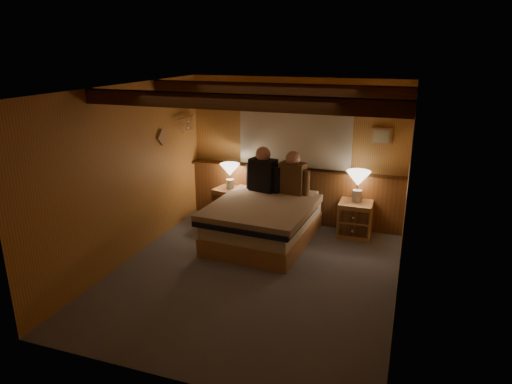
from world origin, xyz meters
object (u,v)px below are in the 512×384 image
at_px(nightstand_right, 355,219).
at_px(person_left, 263,173).
at_px(lamp_left, 230,171).
at_px(person_right, 293,176).
at_px(lamp_right, 358,180).
at_px(bed, 264,221).
at_px(duffel_bag, 219,220).
at_px(nightstand_left, 231,204).

xyz_separation_m(nightstand_right, person_left, (-1.49, -0.11, 0.65)).
relative_size(lamp_left, person_right, 0.61).
bearing_deg(person_right, lamp_right, 16.51).
distance_m(lamp_right, person_right, 1.01).
height_order(bed, nightstand_right, bed).
bearing_deg(lamp_left, duffel_bag, -92.41).
bearing_deg(nightstand_right, person_left, -175.83).
xyz_separation_m(lamp_left, person_right, (1.10, -0.07, 0.04)).
xyz_separation_m(nightstand_right, duffel_bag, (-2.12, -0.48, -0.11)).
height_order(bed, duffel_bag, bed).
xyz_separation_m(nightstand_left, person_right, (1.08, -0.08, 0.63)).
xyz_separation_m(lamp_left, lamp_right, (2.10, 0.06, 0.03)).
xyz_separation_m(bed, nightstand_right, (1.28, 0.68, -0.05)).
relative_size(bed, lamp_left, 4.47).
distance_m(nightstand_right, lamp_left, 2.18).
bearing_deg(duffel_bag, lamp_right, 31.13).
relative_size(nightstand_left, lamp_left, 1.40).
relative_size(person_left, duffel_bag, 1.24).
height_order(nightstand_left, person_right, person_right).
bearing_deg(bed, lamp_left, 144.18).
xyz_separation_m(lamp_right, duffel_bag, (-2.12, -0.53, -0.73)).
bearing_deg(lamp_left, nightstand_left, 25.41).
bearing_deg(lamp_left, nightstand_right, 0.33).
bearing_deg(nightstand_left, nightstand_right, 12.16).
xyz_separation_m(person_left, duffel_bag, (-0.63, -0.37, -0.76)).
bearing_deg(nightstand_left, bed, -28.14).
bearing_deg(bed, duffel_bag, 169.74).
height_order(lamp_right, person_left, person_left).
bearing_deg(person_right, nightstand_left, -175.08).
bearing_deg(lamp_left, person_right, -3.66).
distance_m(bed, lamp_left, 1.19).
bearing_deg(nightstand_right, person_right, -175.28).
distance_m(lamp_right, person_left, 1.50).
bearing_deg(person_right, bed, -106.22).
relative_size(lamp_left, lamp_right, 0.88).
distance_m(lamp_left, duffel_bag, 0.84).
relative_size(bed, nightstand_right, 3.48).
height_order(lamp_left, lamp_right, lamp_right).
bearing_deg(nightstand_right, nightstand_left, -179.82).
relative_size(person_right, duffel_bag, 1.18).
height_order(nightstand_left, lamp_left, lamp_left).
bearing_deg(bed, person_left, 112.89).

